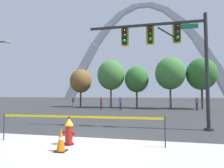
# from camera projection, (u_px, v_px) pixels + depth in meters

# --- Properties ---
(ground_plane) EXTENTS (240.00, 240.00, 0.00)m
(ground_plane) POSITION_uv_depth(u_px,v_px,m) (90.00, 140.00, 7.22)
(ground_plane) COLOR #333335
(fire_hydrant) EXTENTS (0.46, 0.48, 0.99)m
(fire_hydrant) POSITION_uv_depth(u_px,v_px,m) (69.00, 131.00, 6.52)
(fire_hydrant) COLOR #5E0F0D
(fire_hydrant) RESTS_ON ground
(caution_tape_barrier) EXTENTS (6.16, 0.25, 1.04)m
(caution_tape_barrier) POSITION_uv_depth(u_px,v_px,m) (78.00, 123.00, 6.70)
(caution_tape_barrier) COLOR #232326
(caution_tape_barrier) RESTS_ON ground
(traffic_cone_by_hydrant) EXTENTS (0.36, 0.36, 0.73)m
(traffic_cone_by_hydrant) POSITION_uv_depth(u_px,v_px,m) (61.00, 140.00, 5.74)
(traffic_cone_by_hydrant) COLOR black
(traffic_cone_by_hydrant) RESTS_ON ground
(traffic_signal_gantry) EXTENTS (6.42, 0.44, 6.00)m
(traffic_signal_gantry) POSITION_uv_depth(u_px,v_px,m) (171.00, 48.00, 9.73)
(traffic_signal_gantry) COLOR #232326
(traffic_signal_gantry) RESTS_ON ground
(monument_arch) EXTENTS (60.96, 2.93, 36.61)m
(monument_arch) POSITION_uv_depth(u_px,v_px,m) (143.00, 55.00, 67.45)
(monument_arch) COLOR #B2B5BC
(monument_arch) RESTS_ON ground
(tree_far_left) EXTENTS (3.22, 3.22, 5.63)m
(tree_far_left) POSITION_uv_depth(u_px,v_px,m) (81.00, 81.00, 27.40)
(tree_far_left) COLOR #473323
(tree_far_left) RESTS_ON ground
(tree_left_mid) EXTENTS (3.81, 3.81, 6.67)m
(tree_left_mid) POSITION_uv_depth(u_px,v_px,m) (111.00, 75.00, 25.73)
(tree_left_mid) COLOR brown
(tree_left_mid) RESTS_ON ground
(tree_center_left) EXTENTS (3.27, 3.27, 5.73)m
(tree_center_left) POSITION_uv_depth(u_px,v_px,m) (137.00, 79.00, 25.27)
(tree_center_left) COLOR brown
(tree_center_left) RESTS_ON ground
(tree_center_right) EXTENTS (3.81, 3.81, 6.67)m
(tree_center_right) POSITION_uv_depth(u_px,v_px,m) (170.00, 73.00, 23.77)
(tree_center_right) COLOR brown
(tree_center_right) RESTS_ON ground
(tree_right_mid) EXTENTS (3.71, 3.71, 6.49)m
(tree_right_mid) POSITION_uv_depth(u_px,v_px,m) (201.00, 74.00, 23.31)
(tree_right_mid) COLOR #473323
(tree_right_mid) RESTS_ON ground
(pedestrian_walking_left) EXTENTS (0.36, 0.24, 1.59)m
(pedestrian_walking_left) POSITION_uv_depth(u_px,v_px,m) (197.00, 103.00, 21.14)
(pedestrian_walking_left) COLOR #232847
(pedestrian_walking_left) RESTS_ON ground
(pedestrian_standing_center) EXTENTS (0.27, 0.38, 1.59)m
(pedestrian_standing_center) POSITION_uv_depth(u_px,v_px,m) (73.00, 102.00, 23.91)
(pedestrian_standing_center) COLOR brown
(pedestrian_standing_center) RESTS_ON ground
(pedestrian_walking_right) EXTENTS (0.35, 0.22, 1.59)m
(pedestrian_walking_right) POSITION_uv_depth(u_px,v_px,m) (121.00, 103.00, 21.62)
(pedestrian_walking_right) COLOR #232847
(pedestrian_walking_right) RESTS_ON ground
(pedestrian_near_trees) EXTENTS (0.22, 0.35, 1.59)m
(pedestrian_near_trees) POSITION_uv_depth(u_px,v_px,m) (101.00, 103.00, 22.43)
(pedestrian_near_trees) COLOR #232847
(pedestrian_near_trees) RESTS_ON ground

